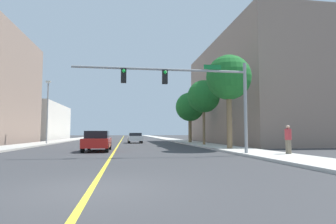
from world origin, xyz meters
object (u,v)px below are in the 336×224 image
traffic_signal_mast (191,86)px  car_red (97,141)px  street_lamp (48,108)px  palm_near (229,78)px  pedestrian (288,139)px  palm_far (190,107)px  palm_mid (204,97)px  car_white (135,138)px  car_yellow (100,136)px

traffic_signal_mast → car_red: (-6.02, 5.38, -3.44)m
street_lamp → palm_near: 21.63m
car_red → pedestrian: 13.26m
pedestrian → traffic_signal_mast: bearing=-117.2°
palm_near → palm_far: (0.20, 14.72, -1.01)m
street_lamp → pedestrian: size_ratio=4.33×
street_lamp → palm_far: size_ratio=1.12×
traffic_signal_mast → palm_mid: bearing=71.0°
street_lamp → car_red: bearing=-61.0°
car_white → street_lamp: bearing=-162.7°
car_yellow → pedestrian: (14.63, -42.77, 0.22)m
street_lamp → car_yellow: bearing=80.6°
palm_far → car_white: bearing=165.4°
traffic_signal_mast → palm_mid: size_ratio=1.55×
traffic_signal_mast → palm_far: palm_far is taller
street_lamp → palm_near: (17.19, -13.04, 1.53)m
pedestrian → palm_mid: bearing=168.8°
palm_near → palm_mid: bearing=90.0°
street_lamp → car_white: street_lamp is taller
street_lamp → car_white: (10.29, 3.52, -3.51)m
palm_far → traffic_signal_mast: bearing=-102.7°
street_lamp → car_yellow: street_lamp is taller
palm_far → car_yellow: 26.24m
palm_mid → pedestrian: size_ratio=4.02×
car_red → street_lamp: bearing=119.0°
palm_mid → car_yellow: size_ratio=1.54×
palm_near → car_yellow: bearing=109.7°
palm_mid → palm_far: bearing=88.4°
palm_far → pedestrian: palm_far is taller
palm_far → car_red: 18.07m
palm_near → car_yellow: palm_near is taller
palm_mid → pedestrian: 13.95m
street_lamp → palm_far: street_lamp is taller
traffic_signal_mast → car_white: bearing=97.2°
car_yellow → street_lamp: bearing=-98.9°
car_red → pedestrian: bearing=-28.7°
car_red → palm_far: bearing=53.7°
traffic_signal_mast → pedestrian: size_ratio=6.23×
car_yellow → pedestrian: pedestrian is taller
pedestrian → street_lamp: bearing=-152.7°
street_lamp → car_white: 11.43m
palm_mid → traffic_signal_mast: bearing=-109.0°
palm_near → pedestrian: bearing=-76.6°
pedestrian → palm_near: bearing=176.2°
traffic_signal_mast → car_yellow: 42.89m
palm_mid → car_white: 12.34m
traffic_signal_mast → car_yellow: (-9.02, 41.79, -3.44)m
street_lamp → car_white: bearing=18.9°
palm_mid → car_white: palm_mid is taller
palm_mid → car_red: size_ratio=1.48×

